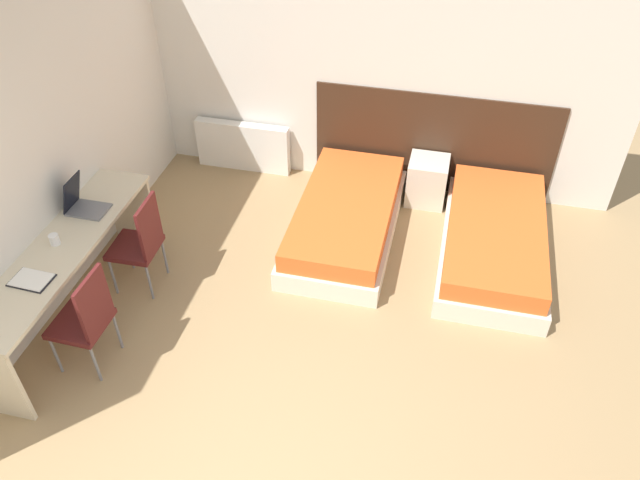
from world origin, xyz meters
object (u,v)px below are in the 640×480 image
Objects in this scene: nightstand at (427,181)px; chair_near_laptop at (140,241)px; bed_near_door at (494,240)px; chair_near_notebook at (86,317)px; bed_near_window at (346,218)px; laptop at (83,204)px.

chair_near_laptop is at bearing -140.76° from nightstand.
chair_near_notebook is (-3.08, -2.08, 0.32)m from bed_near_door.
chair_near_laptop is at bearing -144.77° from bed_near_window.
nightstand is 0.53× the size of chair_near_notebook.
chair_near_laptop is 2.84× the size of laptop.
chair_near_notebook is 1.11m from laptop.
nightstand is at bearing 37.38° from chair_near_laptop.
chair_near_notebook is 2.84× the size of laptop.
chair_near_notebook reaches higher than nightstand.
chair_near_notebook is (0.00, -0.94, 0.00)m from chair_near_laptop.
chair_near_notebook is at bearing -129.44° from nightstand.
chair_near_notebook is (-2.35, -2.86, 0.27)m from nightstand.
bed_near_door is 2.06× the size of chair_near_laptop.
laptop is at bearing -146.00° from nightstand.
bed_near_window is 2.01m from chair_near_laptop.
bed_near_door is 2.06× the size of chair_near_notebook.
bed_near_door is 5.84× the size of laptop.
nightstand is at bearing 51.59° from chair_near_notebook.
bed_near_window is at bearing 28.10° from laptop.
laptop is at bearing 117.91° from chair_near_notebook.
bed_near_door is 3.73m from chair_near_notebook.
laptop is (-0.48, 0.01, 0.32)m from chair_near_laptop.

